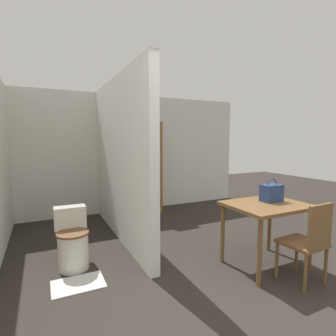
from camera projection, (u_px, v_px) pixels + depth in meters
wall_back at (128, 154)px, 5.73m from camera, size 5.45×0.12×2.50m
partition_wall at (119, 159)px, 4.12m from camera, size 0.12×2.88×2.50m
dining_table at (266, 212)px, 3.18m from camera, size 0.93×0.74×0.79m
wooden_chair at (308, 240)px, 2.79m from camera, size 0.42×0.42×0.91m
toilet at (72, 242)px, 3.20m from camera, size 0.38×0.52×0.71m
handbag at (272, 193)px, 3.27m from camera, size 0.26×0.15×0.29m
wooden_cabinet at (148, 167)px, 5.63m from camera, size 0.46×0.50×1.92m
bath_mat at (78, 284)px, 2.82m from camera, size 0.54×0.38×0.01m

